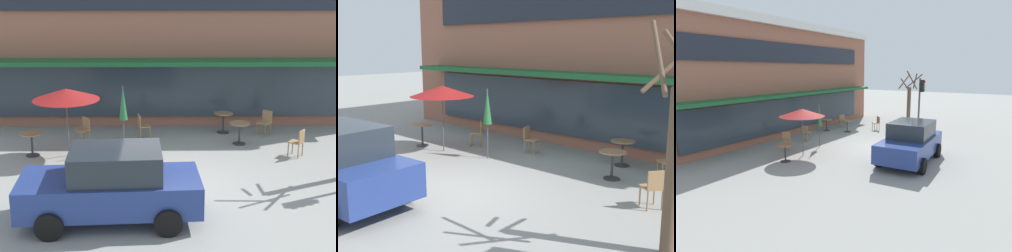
# 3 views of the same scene
# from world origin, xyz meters

# --- Properties ---
(ground_plane) EXTENTS (80.00, 80.00, 0.00)m
(ground_plane) POSITION_xyz_m (0.00, 0.00, 0.00)
(ground_plane) COLOR gray
(building_facade) EXTENTS (17.81, 9.10, 6.81)m
(building_facade) POSITION_xyz_m (0.00, 9.96, 3.40)
(building_facade) COLOR #935B47
(building_facade) RESTS_ON ground
(cafe_table_near_wall) EXTENTS (0.70, 0.70, 0.76)m
(cafe_table_near_wall) POSITION_xyz_m (2.51, 3.66, 0.52)
(cafe_table_near_wall) COLOR #333338
(cafe_table_near_wall) RESTS_ON ground
(cafe_table_streetside) EXTENTS (0.70, 0.70, 0.76)m
(cafe_table_streetside) POSITION_xyz_m (2.10, 5.00, 0.52)
(cafe_table_streetside) COLOR #333338
(cafe_table_streetside) RESTS_ON ground
(cafe_table_by_tree) EXTENTS (0.70, 0.70, 0.76)m
(cafe_table_by_tree) POSITION_xyz_m (-4.31, 2.55, 0.52)
(cafe_table_by_tree) COLOR #333338
(cafe_table_by_tree) RESTS_ON ground
(patio_umbrella_green_folded) EXTENTS (2.10, 2.10, 2.20)m
(patio_umbrella_green_folded) POSITION_xyz_m (-3.14, 2.55, 2.02)
(patio_umbrella_green_folded) COLOR #4C4C51
(patio_umbrella_green_folded) RESTS_ON ground
(patio_umbrella_cream_folded) EXTENTS (0.28, 0.28, 2.20)m
(patio_umbrella_cream_folded) POSITION_xyz_m (-1.39, 2.90, 1.63)
(patio_umbrella_cream_folded) COLOR #4C4C51
(patio_umbrella_cream_folded) RESTS_ON ground
(cafe_chair_0) EXTENTS (0.48, 0.48, 0.89)m
(cafe_chair_0) POSITION_xyz_m (-0.85, 4.29, 0.53)
(cafe_chair_0) COLOR #9E754C
(cafe_chair_0) RESTS_ON ground
(cafe_chair_1) EXTENTS (0.56, 0.56, 0.89)m
(cafe_chair_1) POSITION_xyz_m (4.19, 2.38, 0.53)
(cafe_chair_1) COLOR #9E754C
(cafe_chair_1) RESTS_ON ground
(cafe_chair_2) EXTENTS (0.57, 0.57, 0.89)m
(cafe_chair_2) POSITION_xyz_m (3.60, 4.74, 0.53)
(cafe_chair_2) COLOR #9E754C
(cafe_chair_2) RESTS_ON ground
(cafe_chair_3) EXTENTS (0.56, 0.56, 0.89)m
(cafe_chair_3) POSITION_xyz_m (-2.84, 3.88, 0.53)
(cafe_chair_3) COLOR #9E754C
(cafe_chair_3) RESTS_ON ground
(parked_sedan) EXTENTS (4.30, 2.21, 1.76)m
(parked_sedan) POSITION_xyz_m (-1.32, -2.01, 0.88)
(parked_sedan) COLOR navy
(parked_sedan) RESTS_ON ground
(street_tree) EXTENTS (1.30, 1.36, 3.89)m
(street_tree) POSITION_xyz_m (5.25, 0.59, 1.77)
(street_tree) COLOR brown
(street_tree) RESTS_ON ground
(traffic_light_pole) EXTENTS (0.26, 0.44, 3.40)m
(traffic_light_pole) POSITION_xyz_m (6.02, 0.07, 2.30)
(traffic_light_pole) COLOR #47474C
(traffic_light_pole) RESTS_ON ground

